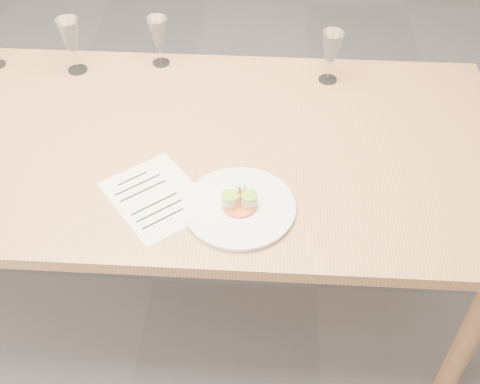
# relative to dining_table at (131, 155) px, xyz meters

# --- Properties ---
(ground) EXTENTS (7.00, 7.00, 0.00)m
(ground) POSITION_rel_dining_table_xyz_m (0.00, 0.00, -0.68)
(ground) COLOR slate
(ground) RESTS_ON ground
(dining_table) EXTENTS (2.40, 1.00, 0.75)m
(dining_table) POSITION_rel_dining_table_xyz_m (0.00, 0.00, 0.00)
(dining_table) COLOR tan
(dining_table) RESTS_ON ground
(dinner_plate) EXTENTS (0.32, 0.32, 0.08)m
(dinner_plate) POSITION_rel_dining_table_xyz_m (0.37, -0.28, 0.08)
(dinner_plate) COLOR white
(dinner_plate) RESTS_ON dining_table
(recipe_sheet) EXTENTS (0.37, 0.38, 0.00)m
(recipe_sheet) POSITION_rel_dining_table_xyz_m (0.13, -0.25, 0.07)
(recipe_sheet) COLOR white
(recipe_sheet) RESTS_ON dining_table
(wine_glass_2) EXTENTS (0.08, 0.08, 0.20)m
(wine_glass_2) POSITION_rel_dining_table_xyz_m (-0.26, 0.37, 0.21)
(wine_glass_2) COLOR white
(wine_glass_2) RESTS_ON dining_table
(wine_glass_3) EXTENTS (0.07, 0.07, 0.18)m
(wine_glass_3) POSITION_rel_dining_table_xyz_m (0.04, 0.43, 0.20)
(wine_glass_3) COLOR white
(wine_glass_3) RESTS_ON dining_table
(wine_glass_4) EXTENTS (0.08, 0.08, 0.19)m
(wine_glass_4) POSITION_rel_dining_table_xyz_m (0.65, 0.36, 0.20)
(wine_glass_4) COLOR white
(wine_glass_4) RESTS_ON dining_table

